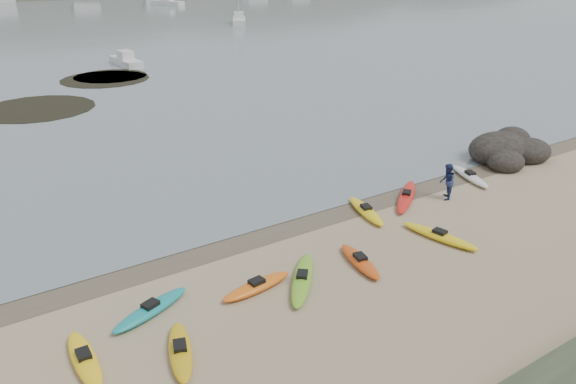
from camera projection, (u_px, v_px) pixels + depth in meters
ground at (288, 222)px, 26.04m from camera, size 600.00×600.00×0.00m
wet_sand at (292, 224)px, 25.80m from camera, size 60.00×60.00×0.00m
kayaks at (331, 251)px, 23.12m from camera, size 23.13×8.26×0.34m
person_east at (447, 182)px, 28.09m from camera, size 1.14×1.13×1.86m
rock_cluster at (507, 154)px, 33.96m from camera, size 5.53×4.11×2.00m
kelp_mats at (83, 88)px, 51.47m from camera, size 16.92×17.53×0.04m
far_hills at (82, 36)px, 201.13m from camera, size 550.00×135.00×80.00m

